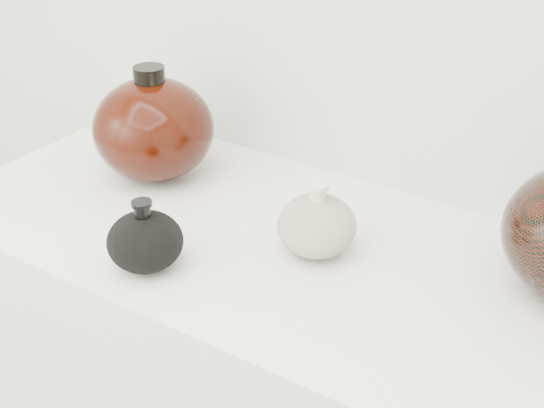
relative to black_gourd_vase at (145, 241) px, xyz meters
The scene contains 3 objects.
black_gourd_vase is the anchor object (origin of this frame).
cream_gourd_vase 0.25m from the black_gourd_vase, 42.39° to the left, with size 0.15×0.15×0.11m.
left_round_pot 0.30m from the black_gourd_vase, 128.18° to the left, with size 0.22×0.22×0.20m.
Camera 1 is at (0.49, 0.13, 1.50)m, focal length 50.00 mm.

